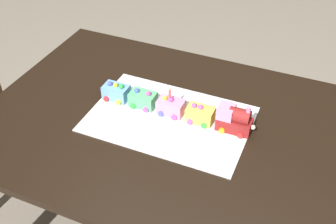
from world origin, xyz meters
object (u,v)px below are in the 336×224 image
cake_car_hopper_mint_green (143,99)px  cake_car_caboose_sky_blue (116,92)px  cake_car_gondola_bubblegum (171,106)px  birthday_candle (170,92)px  cake_locomotive (234,119)px  cake_car_tanker_lemon (200,114)px  dining_table (168,143)px

cake_car_hopper_mint_green → cake_car_caboose_sky_blue: (0.12, 0.00, 0.00)m
cake_car_gondola_bubblegum → birthday_candle: birthday_candle is taller
cake_car_gondola_bubblegum → cake_car_hopper_mint_green: size_ratio=1.00×
cake_car_hopper_mint_green → birthday_candle: bearing=180.0°
cake_locomotive → cake_car_tanker_lemon: bearing=-0.0°
cake_locomotive → cake_car_gondola_bubblegum: (0.25, -0.00, -0.02)m
cake_car_caboose_sky_blue → birthday_candle: size_ratio=2.10×
cake_car_hopper_mint_green → cake_car_caboose_sky_blue: bearing=0.0°
birthday_candle → cake_locomotive: bearing=180.0°
dining_table → cake_car_hopper_mint_green: bearing=-22.4°
cake_car_caboose_sky_blue → cake_locomotive: bearing=180.0°
cake_locomotive → cake_car_hopper_mint_green: (0.36, -0.00, -0.02)m
cake_locomotive → birthday_candle: 0.26m
dining_table → cake_car_gondola_bubblegum: size_ratio=14.00×
cake_car_gondola_bubblegum → cake_car_caboose_sky_blue: 0.24m
cake_car_tanker_lemon → birthday_candle: size_ratio=2.10×
dining_table → birthday_candle: bearing=-75.3°
cake_locomotive → birthday_candle: (0.25, 0.00, 0.05)m
dining_table → cake_car_hopper_mint_green: size_ratio=14.00×
cake_locomotive → cake_car_gondola_bubblegum: cake_locomotive is taller
cake_car_tanker_lemon → birthday_candle: birthday_candle is taller
cake_car_hopper_mint_green → dining_table: bearing=157.6°
dining_table → birthday_candle: 0.21m
cake_car_tanker_lemon → cake_car_hopper_mint_green: same height
dining_table → cake_car_tanker_lemon: 0.18m
cake_car_caboose_sky_blue → birthday_candle: bearing=180.0°
cake_car_hopper_mint_green → cake_car_gondola_bubblegum: bearing=180.0°
cake_car_gondola_bubblegum → birthday_candle: size_ratio=2.10×
dining_table → cake_car_hopper_mint_green: cake_car_hopper_mint_green is taller
birthday_candle → cake_car_caboose_sky_blue: bearing=-0.0°
cake_car_hopper_mint_green → birthday_candle: (-0.11, 0.00, 0.07)m
cake_car_tanker_lemon → cake_car_gondola_bubblegum: bearing=0.0°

